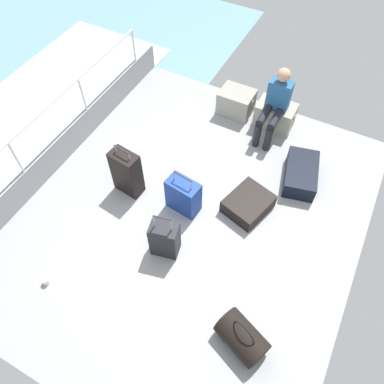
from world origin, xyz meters
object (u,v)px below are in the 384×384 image
(suitcase_4, at_px, (248,204))
(paper_cup, at_px, (46,281))
(suitcase_0, at_px, (127,173))
(suitcase_3, at_px, (183,196))
(suitcase_1, at_px, (301,174))
(passenger_seated, at_px, (275,104))
(cargo_crate_0, at_px, (236,102))
(cargo_crate_1, at_px, (275,115))
(suitcase_2, at_px, (165,239))
(duffel_bag, at_px, (242,337))

(suitcase_4, relative_size, paper_cup, 7.26)
(suitcase_0, relative_size, suitcase_3, 1.22)
(suitcase_1, distance_m, suitcase_3, 1.75)
(paper_cup, bearing_deg, passenger_seated, 68.03)
(suitcase_4, bearing_deg, suitcase_0, -164.07)
(suitcase_0, xyz_separation_m, suitcase_1, (2.10, 1.28, -0.23))
(cargo_crate_0, bearing_deg, cargo_crate_1, -0.34)
(suitcase_3, bearing_deg, passenger_seated, 74.49)
(passenger_seated, relative_size, suitcase_2, 1.44)
(suitcase_1, height_order, suitcase_3, suitcase_3)
(cargo_crate_1, bearing_deg, cargo_crate_0, 179.66)
(suitcase_0, bearing_deg, suitcase_4, 15.93)
(suitcase_2, bearing_deg, cargo_crate_0, 95.29)
(duffel_bag, bearing_deg, suitcase_3, 137.50)
(passenger_seated, bearing_deg, suitcase_1, -43.93)
(cargo_crate_0, relative_size, suitcase_2, 0.75)
(suitcase_0, distance_m, suitcase_1, 2.47)
(suitcase_0, distance_m, suitcase_4, 1.71)
(suitcase_0, distance_m, suitcase_3, 0.84)
(passenger_seated, relative_size, suitcase_3, 1.63)
(suitcase_1, distance_m, duffel_bag, 2.51)
(suitcase_4, height_order, paper_cup, suitcase_4)
(suitcase_2, xyz_separation_m, paper_cup, (-1.06, -1.07, -0.22))
(suitcase_2, relative_size, paper_cup, 7.71)
(cargo_crate_1, height_order, suitcase_2, suitcase_2)
(cargo_crate_0, height_order, suitcase_1, cargo_crate_0)
(cargo_crate_0, relative_size, suitcase_3, 0.85)
(passenger_seated, xyz_separation_m, suitcase_3, (-0.53, -1.91, -0.33))
(suitcase_2, xyz_separation_m, duffel_bag, (1.31, -0.61, -0.10))
(passenger_seated, distance_m, suitcase_2, 2.65)
(cargo_crate_1, relative_size, suitcase_0, 0.76)
(cargo_crate_0, height_order, paper_cup, cargo_crate_0)
(suitcase_0, distance_m, paper_cup, 1.71)
(suitcase_4, xyz_separation_m, duffel_bag, (0.62, -1.69, 0.07))
(passenger_seated, height_order, paper_cup, passenger_seated)
(suitcase_3, relative_size, suitcase_4, 0.94)
(duffel_bag, bearing_deg, suitcase_2, 154.90)
(duffel_bag, bearing_deg, cargo_crate_1, 104.62)
(cargo_crate_0, xyz_separation_m, paper_cup, (-0.80, -3.86, -0.16))
(suitcase_2, xyz_separation_m, suitcase_4, (0.68, 1.07, -0.17))
(suitcase_0, height_order, suitcase_3, suitcase_0)
(suitcase_1, distance_m, suitcase_4, 0.94)
(suitcase_4, bearing_deg, suitcase_3, -154.10)
(cargo_crate_0, relative_size, cargo_crate_1, 0.91)
(suitcase_1, relative_size, suitcase_3, 1.24)
(suitcase_1, xyz_separation_m, duffel_bag, (0.15, -2.50, 0.04))
(cargo_crate_1, height_order, suitcase_1, cargo_crate_1)
(suitcase_1, height_order, suitcase_2, suitcase_2)
(duffel_bag, bearing_deg, paper_cup, -169.07)
(cargo_crate_1, xyz_separation_m, suitcase_4, (0.26, -1.71, -0.10))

